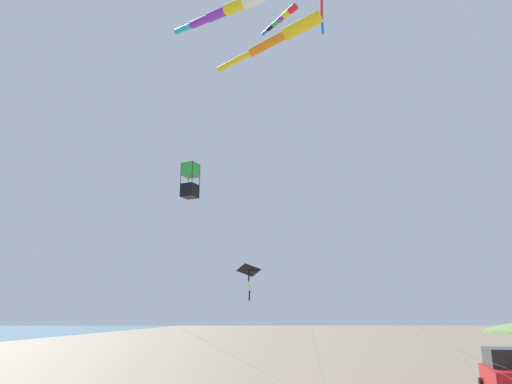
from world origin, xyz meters
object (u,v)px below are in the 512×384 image
object	(u,v)px
kite_windsock_long_streamer_right	(284,17)
kite_delta_black_fish_shape	(251,271)
kite_box_purple_drifting	(191,181)
kite_windsock_white_trailing	(283,36)
kite_windsock_red_high_left	(230,9)

from	to	relation	value
kite_windsock_long_streamer_right	kite_delta_black_fish_shape	size ratio (longest dim) A/B	1.69
kite_windsock_long_streamer_right	kite_box_purple_drifting	world-z (taller)	kite_windsock_long_streamer_right
kite_windsock_white_trailing	kite_box_purple_drifting	size ratio (longest dim) A/B	1.16
kite_windsock_long_streamer_right	kite_box_purple_drifting	distance (m)	15.74
kite_windsock_long_streamer_right	kite_windsock_white_trailing	xyz separation A→B (m)	(1.11, 9.77, -7.38)
kite_windsock_red_high_left	kite_box_purple_drifting	bearing A→B (deg)	76.36
kite_delta_black_fish_shape	kite_windsock_red_high_left	size ratio (longest dim) A/B	0.64
kite_box_purple_drifting	kite_windsock_white_trailing	bearing A→B (deg)	156.75
kite_windsock_long_streamer_right	kite_box_purple_drifting	bearing A→B (deg)	61.80
kite_windsock_white_trailing	kite_windsock_red_high_left	world-z (taller)	kite_windsock_red_high_left
kite_windsock_red_high_left	kite_windsock_white_trailing	bearing A→B (deg)	106.51
kite_windsock_long_streamer_right	kite_box_purple_drifting	size ratio (longest dim) A/B	1.77
kite_windsock_long_streamer_right	kite_delta_black_fish_shape	world-z (taller)	kite_windsock_long_streamer_right
kite_windsock_white_trailing	kite_box_purple_drifting	xyz separation A→B (m)	(3.35, -1.44, -5.20)
kite_windsock_red_high_left	kite_delta_black_fish_shape	bearing A→B (deg)	143.28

